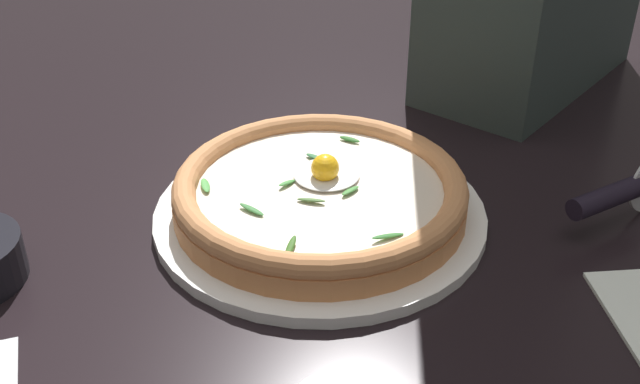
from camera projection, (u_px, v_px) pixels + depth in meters
The scene contains 4 objects.
ground_plane at pixel (276, 230), 0.78m from camera, with size 2.40×2.40×0.03m, color black.
pizza_plate at pixel (320, 214), 0.77m from camera, with size 0.33×0.33×0.01m, color white.
pizza at pixel (320, 192), 0.76m from camera, with size 0.29×0.29×0.05m.
pizza_cutter at pixel (622, 192), 0.75m from camera, with size 0.15×0.03×0.07m.
Camera 1 is at (-0.36, -0.54, 0.43)m, focal length 42.89 mm.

